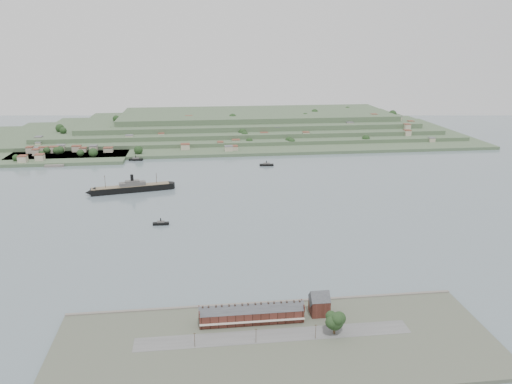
{
  "coord_description": "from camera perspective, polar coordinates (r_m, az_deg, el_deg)",
  "views": [
    {
      "loc": [
        -35.82,
        -399.04,
        145.29
      ],
      "look_at": [
        16.4,
        30.0,
        13.06
      ],
      "focal_mm": 35.0,
      "sensor_mm": 36.0,
      "label": 1
    }
  ],
  "objects": [
    {
      "name": "steamship",
      "position": [
        511.62,
        -14.33,
        0.42
      ],
      "size": [
        86.86,
        26.25,
        21.0
      ],
      "color": "black",
      "rests_on": "ground"
    },
    {
      "name": "ferry_east",
      "position": [
        600.46,
        1.21,
        3.15
      ],
      "size": [
        17.18,
        6.32,
        6.3
      ],
      "color": "black",
      "rests_on": "ground"
    },
    {
      "name": "fig_tree",
      "position": [
        262.67,
        9.07,
        -14.32
      ],
      "size": [
        11.24,
        9.74,
        12.55
      ],
      "color": "#40301D",
      "rests_on": "ground"
    },
    {
      "name": "ground",
      "position": [
        426.18,
        -1.7,
        -2.93
      ],
      "size": [
        1400.0,
        1400.0,
        0.0
      ],
      "primitive_type": "plane",
      "color": "slate",
      "rests_on": "ground"
    },
    {
      "name": "far_peninsula",
      "position": [
        805.82,
        -2.33,
        7.47
      ],
      "size": [
        760.0,
        309.0,
        30.0
      ],
      "color": "#3F5538",
      "rests_on": "ground"
    },
    {
      "name": "gabled_building",
      "position": [
        279.38,
        7.26,
        -12.53
      ],
      "size": [
        10.4,
        10.18,
        14.09
      ],
      "color": "#421F17",
      "rests_on": "ground"
    },
    {
      "name": "tugboat",
      "position": [
        416.23,
        -10.82,
        -3.52
      ],
      "size": [
        13.16,
        3.56,
        5.91
      ],
      "color": "black",
      "rests_on": "ground"
    },
    {
      "name": "near_shore",
      "position": [
        259.16,
        2.29,
        -16.83
      ],
      "size": [
        220.0,
        80.0,
        2.6
      ],
      "color": "#4C5142",
      "rests_on": "ground"
    },
    {
      "name": "ferry_west",
      "position": [
        644.9,
        -13.57,
        3.65
      ],
      "size": [
        17.66,
        6.81,
        6.45
      ],
      "color": "black",
      "rests_on": "ground"
    },
    {
      "name": "terrace_row",
      "position": [
        270.56,
        -0.5,
        -13.77
      ],
      "size": [
        55.6,
        9.8,
        11.07
      ],
      "color": "#421F17",
      "rests_on": "ground"
    }
  ]
}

